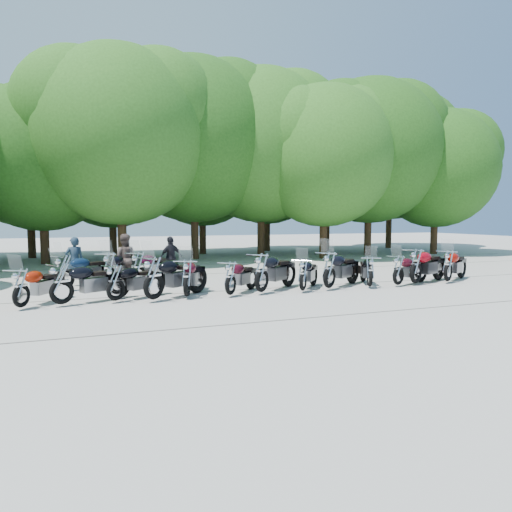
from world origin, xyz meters
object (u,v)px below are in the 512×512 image
object	(u,v)px
motorcycle_5	(231,277)
motorcycle_12	(448,265)
motorcycle_7	(303,274)
motorcycle_9	(370,270)
rider_0	(75,261)
motorcycle_2	(116,281)
motorcycle_8	(329,268)
motorcycle_3	(154,276)
motorcycle_13	(65,271)
motorcycle_6	(262,271)
motorcycle_11	(416,265)
motorcycle_15	(138,267)
rider_1	(124,259)
motorcycle_0	(21,286)
rider_2	(171,258)
motorcycle_10	(399,269)
motorcycle_1	(61,282)
motorcycle_4	(187,277)
motorcycle_14	(109,268)

from	to	relation	value
motorcycle_5	motorcycle_12	distance (m)	8.18
motorcycle_7	motorcycle_9	size ratio (longest dim) A/B	1.00
motorcycle_5	rider_0	xyz separation A→B (m)	(-4.41, 3.97, 0.25)
motorcycle_2	rider_0	xyz separation A→B (m)	(-1.15, 3.77, 0.25)
motorcycle_7	motorcycle_8	world-z (taller)	motorcycle_8
motorcycle_3	motorcycle_9	distance (m)	7.11
motorcycle_5	motorcycle_13	bearing A→B (deg)	12.77
motorcycle_9	motorcycle_6	bearing A→B (deg)	23.18
motorcycle_8	motorcycle_11	xyz separation A→B (m)	(3.37, -0.08, 0.01)
motorcycle_5	motorcycle_15	bearing A→B (deg)	-7.44
motorcycle_11	rider_1	size ratio (longest dim) A/B	1.44
motorcycle_7	motorcycle_9	bearing A→B (deg)	-140.38
motorcycle_8	motorcycle_13	distance (m)	8.50
motorcycle_0	rider_2	bearing A→B (deg)	-104.35
motorcycle_10	rider_2	size ratio (longest dim) A/B	1.31
motorcycle_5	rider_1	distance (m)	4.78
motorcycle_1	rider_1	size ratio (longest dim) A/B	1.30
motorcycle_8	motorcycle_7	bearing A→B (deg)	63.03
motorcycle_15	motorcycle_10	bearing A→B (deg)	-157.69
motorcycle_5	motorcycle_9	xyz separation A→B (m)	(4.85, -0.03, 0.00)
motorcycle_4	motorcycle_12	bearing A→B (deg)	-158.74
motorcycle_0	rider_2	distance (m)	6.54
motorcycle_7	motorcycle_2	bearing A→B (deg)	37.33
motorcycle_8	motorcycle_12	bearing A→B (deg)	-124.66
motorcycle_0	rider_0	xyz separation A→B (m)	(1.19, 3.92, 0.25)
motorcycle_11	motorcycle_15	xyz separation A→B (m)	(-9.13, 2.91, -0.05)
motorcycle_11	rider_0	distance (m)	11.85
motorcycle_7	motorcycle_8	size ratio (longest dim) A/B	0.85
motorcycle_4	motorcycle_6	size ratio (longest dim) A/B	0.90
motorcycle_4	motorcycle_5	distance (m)	1.29
motorcycle_5	motorcycle_12	size ratio (longest dim) A/B	0.89
motorcycle_12	motorcycle_14	world-z (taller)	motorcycle_14
motorcycle_6	rider_2	distance (m)	4.98
motorcycle_11	motorcycle_12	world-z (taller)	motorcycle_11
motorcycle_5	rider_0	bearing A→B (deg)	1.45
motorcycle_9	motorcycle_11	bearing A→B (deg)	-153.59
motorcycle_0	motorcycle_9	world-z (taller)	motorcycle_9
motorcycle_5	motorcycle_13	xyz separation A→B (m)	(-4.68, 2.77, 0.06)
motorcycle_9	motorcycle_15	distance (m)	7.80
motorcycle_13	motorcycle_11	bearing A→B (deg)	-139.03
motorcycle_1	motorcycle_6	xyz separation A→B (m)	(5.68, -0.00, 0.06)
motorcycle_5	motorcycle_12	bearing A→B (deg)	-136.47
motorcycle_7	motorcycle_9	world-z (taller)	motorcycle_9
motorcycle_12	motorcycle_13	xyz separation A→B (m)	(-12.86, 2.76, -0.01)
motorcycle_5	motorcycle_7	size ratio (longest dim) A/B	1.00
motorcycle_7	motorcycle_15	distance (m)	5.59
motorcycle_0	motorcycle_14	distance (m)	3.62
motorcycle_4	motorcycle_15	world-z (taller)	motorcycle_15
motorcycle_0	motorcycle_15	bearing A→B (deg)	-107.57
motorcycle_9	motorcycle_12	xyz separation A→B (m)	(3.33, 0.04, 0.07)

